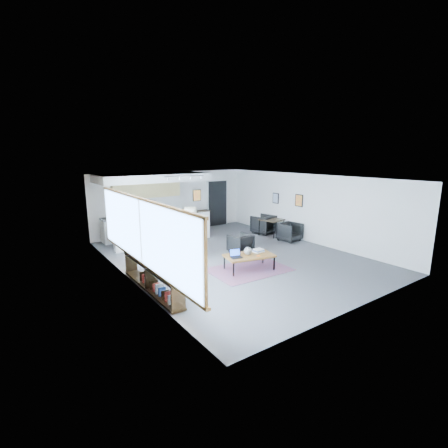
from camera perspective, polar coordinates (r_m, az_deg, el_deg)
room at (r=10.47m, az=1.80°, el=1.04°), size 7.02×9.02×2.62m
window at (r=8.03m, az=-14.37°, el=-1.65°), size 0.10×5.95×1.66m
console at (r=8.28m, az=-12.52°, el=-9.31°), size 0.35×3.00×0.80m
kitchenette at (r=13.07m, az=-12.31°, el=3.33°), size 4.20×1.96×2.60m
doorway at (r=15.38m, az=-1.21°, el=3.76°), size 1.10×0.12×2.15m
track_light at (r=11.85m, az=-6.94°, el=8.24°), size 1.60×0.07×0.15m
wall_art_lower at (r=13.05m, az=13.05°, el=4.05°), size 0.03×0.38×0.48m
wall_art_upper at (r=13.95m, az=9.08°, el=4.51°), size 0.03×0.34×0.44m
kilim_rug at (r=9.64m, az=4.42°, el=-7.98°), size 2.34×1.65×0.01m
coffee_table at (r=9.50m, az=4.46°, el=-5.61°), size 1.54×1.03×0.46m
laptop at (r=9.24m, az=2.05°, el=-5.43°), size 0.38×0.34×0.23m
ceramic_pot at (r=9.45m, az=4.23°, el=-4.75°), size 0.23×0.23×0.23m
book_stack at (r=9.76m, az=6.05°, el=-4.66°), size 0.33×0.27×0.10m
coaster at (r=9.40m, az=6.07°, el=-5.60°), size 0.14×0.14×0.01m
armchair_left at (r=10.87m, az=-6.42°, el=-3.77°), size 0.73×0.69×0.70m
armchair_right at (r=11.14m, az=2.90°, el=-3.27°), size 0.76×0.72×0.72m
floor_lamp at (r=11.39m, az=-5.93°, el=1.92°), size 0.57×0.57×1.51m
dining_table at (r=13.57m, az=8.37°, el=0.60°), size 0.98×0.98×0.69m
dining_chair_near at (r=12.91m, az=11.49°, el=-1.46°), size 0.71×0.67×0.67m
dining_chair_far at (r=13.98m, az=6.93°, el=-0.12°), size 0.86×0.82×0.74m
microwave at (r=13.71m, az=-11.04°, el=2.62°), size 0.53×0.33×0.34m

